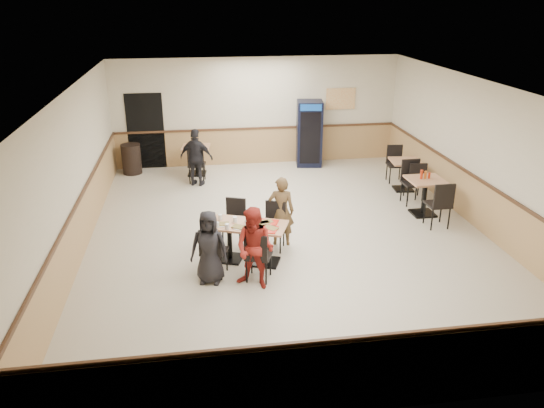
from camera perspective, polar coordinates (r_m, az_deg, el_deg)
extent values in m
plane|color=beige|center=(10.87, 1.73, -3.30)|extent=(10.00, 10.00, 0.00)
plane|color=silver|center=(9.98, 1.93, 12.51)|extent=(10.00, 10.00, 0.00)
plane|color=beige|center=(15.11, -1.62, 9.91)|extent=(8.00, 0.00, 8.00)
plane|color=beige|center=(5.89, 10.72, -10.39)|extent=(8.00, 0.00, 8.00)
plane|color=beige|center=(10.40, -20.44, 3.01)|extent=(0.00, 10.00, 10.00)
plane|color=beige|center=(11.70, 21.55, 4.86)|extent=(0.00, 10.00, 10.00)
cube|color=tan|center=(15.33, -1.58, 6.24)|extent=(7.98, 0.03, 1.00)
cube|color=tan|center=(12.00, 20.84, 0.29)|extent=(0.03, 9.98, 1.00)
cube|color=#472B19|center=(15.19, -1.59, 8.15)|extent=(7.98, 0.04, 0.06)
cube|color=black|center=(15.14, -13.42, 7.60)|extent=(1.00, 0.02, 2.10)
cube|color=orange|center=(15.49, 7.40, 11.16)|extent=(0.85, 0.02, 0.60)
cube|color=black|center=(9.92, -4.51, -5.83)|extent=(0.57, 0.57, 0.04)
cylinder|color=black|center=(9.76, -4.57, -3.97)|extent=(0.09, 0.09, 0.67)
cube|color=tan|center=(9.61, -4.64, -2.11)|extent=(0.89, 0.89, 0.04)
cube|color=black|center=(9.75, -0.59, -6.25)|extent=(0.57, 0.57, 0.04)
cylinder|color=black|center=(9.59, -0.60, -4.37)|extent=(0.09, 0.09, 0.67)
cube|color=tan|center=(9.45, -0.61, -2.49)|extent=(0.89, 0.89, 0.04)
imported|color=black|center=(8.95, -6.78, -4.63)|extent=(0.71, 0.54, 1.29)
imported|color=maroon|center=(8.71, -1.85, -4.80)|extent=(0.86, 0.81, 1.41)
imported|color=brown|center=(10.19, 0.99, -0.78)|extent=(0.56, 0.43, 1.39)
imported|color=black|center=(13.56, -8.13, 4.97)|extent=(0.93, 0.65, 1.47)
cube|color=red|center=(9.30, -0.81, -2.69)|extent=(0.53, 0.46, 0.02)
cube|color=red|center=(9.55, -0.74, -2.02)|extent=(0.53, 0.46, 0.02)
cylinder|color=white|center=(9.33, -0.15, -2.65)|extent=(0.23, 0.23, 0.01)
cube|color=#A57640|center=(9.32, -0.15, -2.58)|extent=(0.30, 0.30, 0.02)
cylinder|color=white|center=(9.32, -2.37, -2.70)|extent=(0.23, 0.23, 0.01)
cube|color=#A57640|center=(9.31, -2.37, -2.64)|extent=(0.29, 0.23, 0.02)
cylinder|color=white|center=(9.38, -3.51, -2.55)|extent=(0.23, 0.23, 0.01)
cube|color=#A57640|center=(9.38, -3.51, -2.48)|extent=(0.31, 0.29, 0.02)
cylinder|color=white|center=(9.53, -5.41, -2.21)|extent=(0.23, 0.23, 0.01)
cube|color=#A57640|center=(9.52, -5.42, -2.15)|extent=(0.26, 0.17, 0.02)
cylinder|color=white|center=(9.58, -0.70, -1.97)|extent=(0.23, 0.23, 0.01)
cube|color=#A57640|center=(9.57, -0.70, -1.91)|extent=(0.29, 0.23, 0.02)
cylinder|color=white|center=(9.52, -1.01, -2.14)|extent=(0.23, 0.23, 0.01)
cube|color=#A57640|center=(9.51, -1.01, -2.07)|extent=(0.29, 0.23, 0.02)
cylinder|color=silver|center=(9.60, -4.00, -1.67)|extent=(0.08, 0.08, 0.10)
cylinder|color=silver|center=(9.41, -5.95, -2.24)|extent=(0.08, 0.08, 0.10)
cylinder|color=silver|center=(9.33, -4.85, -2.42)|extent=(0.08, 0.08, 0.10)
cylinder|color=silver|center=(9.73, -5.60, -1.41)|extent=(0.08, 0.08, 0.10)
cylinder|color=silver|center=(9.46, -1.95, -1.92)|extent=(0.07, 0.07, 0.12)
cylinder|color=silver|center=(9.52, -2.28, -1.77)|extent=(0.07, 0.07, 0.12)
cylinder|color=silver|center=(9.52, -1.32, -1.76)|extent=(0.07, 0.07, 0.12)
ellipsoid|color=white|center=(9.47, -2.56, -1.96)|extent=(0.15, 0.15, 0.10)
cube|color=black|center=(12.31, 15.88, -0.96)|extent=(0.50, 0.50, 0.04)
cylinder|color=black|center=(12.16, 16.07, 0.76)|extent=(0.10, 0.10, 0.75)
cube|color=tan|center=(12.04, 16.26, 2.47)|extent=(0.78, 0.78, 0.04)
cube|color=black|center=(13.72, 13.91, 1.59)|extent=(0.50, 0.50, 0.04)
cylinder|color=black|center=(13.60, 14.04, 3.04)|extent=(0.09, 0.09, 0.69)
cube|color=tan|center=(13.50, 14.18, 4.47)|extent=(0.78, 0.78, 0.04)
cylinder|color=#B7280D|center=(12.00, 15.79, 3.08)|extent=(0.06, 0.06, 0.20)
cylinder|color=#CB621B|center=(12.04, 16.17, 3.03)|extent=(0.06, 0.06, 0.17)
cylinder|color=#B7280D|center=(12.09, 16.56, 2.98)|extent=(0.05, 0.05, 0.14)
cube|color=black|center=(14.62, -8.04, 3.28)|extent=(0.52, 0.52, 0.04)
cylinder|color=black|center=(14.50, -8.12, 4.68)|extent=(0.09, 0.09, 0.71)
cube|color=tan|center=(14.40, -8.20, 6.07)|extent=(0.81, 0.81, 0.04)
cube|color=black|center=(15.10, 4.03, 7.58)|extent=(0.78, 0.76, 1.84)
cube|color=black|center=(14.77, 4.13, 7.07)|extent=(0.56, 0.10, 1.45)
cube|color=#0D3E93|center=(14.57, 4.23, 10.30)|extent=(0.58, 0.10, 0.17)
cylinder|color=black|center=(14.93, -14.88, 4.71)|extent=(0.52, 0.52, 0.81)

